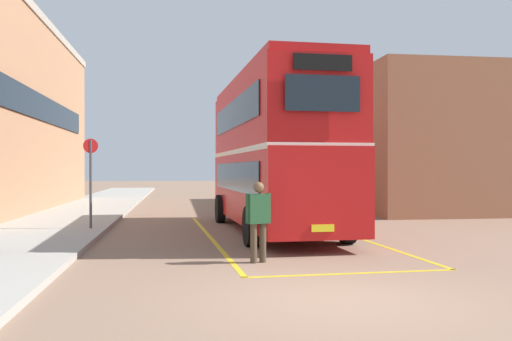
{
  "coord_description": "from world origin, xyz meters",
  "views": [
    {
      "loc": [
        -2.38,
        -8.01,
        1.94
      ],
      "look_at": [
        0.59,
        12.76,
        1.87
      ],
      "focal_mm": 38.79,
      "sensor_mm": 36.0,
      "label": 1
    }
  ],
  "objects_px": {
    "double_decker_bus": "(273,150)",
    "pedestrian_boarding": "(258,216)",
    "single_deck_bus": "(281,174)",
    "bus_stop_sign": "(91,174)"
  },
  "relations": [
    {
      "from": "double_decker_bus",
      "to": "single_deck_bus",
      "type": "height_order",
      "value": "double_decker_bus"
    },
    {
      "from": "pedestrian_boarding",
      "to": "bus_stop_sign",
      "type": "relative_size",
      "value": 0.61
    },
    {
      "from": "pedestrian_boarding",
      "to": "bus_stop_sign",
      "type": "xyz_separation_m",
      "value": [
        -4.25,
        5.99,
        0.81
      ]
    },
    {
      "from": "bus_stop_sign",
      "to": "single_deck_bus",
      "type": "bearing_deg",
      "value": 58.12
    },
    {
      "from": "single_deck_bus",
      "to": "bus_stop_sign",
      "type": "bearing_deg",
      "value": -121.88
    },
    {
      "from": "double_decker_bus",
      "to": "single_deck_bus",
      "type": "xyz_separation_m",
      "value": [
        2.94,
        14.04,
        -0.87
      ]
    },
    {
      "from": "double_decker_bus",
      "to": "pedestrian_boarding",
      "type": "relative_size",
      "value": 6.1
    },
    {
      "from": "pedestrian_boarding",
      "to": "bus_stop_sign",
      "type": "height_order",
      "value": "bus_stop_sign"
    },
    {
      "from": "double_decker_bus",
      "to": "bus_stop_sign",
      "type": "bearing_deg",
      "value": 175.68
    },
    {
      "from": "single_deck_bus",
      "to": "double_decker_bus",
      "type": "bearing_deg",
      "value": -101.81
    }
  ]
}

